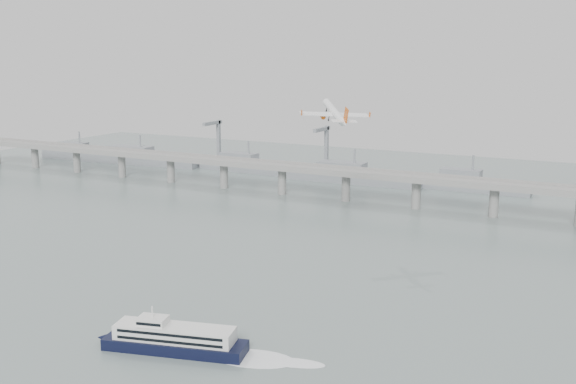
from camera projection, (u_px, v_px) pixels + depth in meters
The scene contains 5 objects.
ground at pixel (227, 300), 280.40m from camera, with size 900.00×900.00×0.00m, color slate.
bridge at pixel (386, 180), 451.14m from camera, with size 800.00×22.00×23.90m.
distant_fleet at pixel (240, 165), 579.58m from camera, with size 453.00×60.90×40.00m.
ferry at pixel (175, 339), 232.24m from camera, with size 81.27×29.62×15.58m.
airliner at pixel (335, 113), 344.47m from camera, with size 31.62×33.68×13.91m.
Camera 1 is at (144.72, -223.87, 101.20)m, focal length 42.00 mm.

